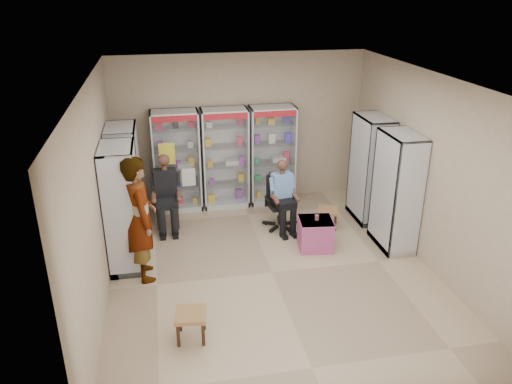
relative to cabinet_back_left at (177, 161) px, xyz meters
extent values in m
plane|color=tan|center=(1.30, -2.73, -1.00)|extent=(6.00, 6.00, 0.00)
cube|color=tan|center=(1.30, 0.27, 0.50)|extent=(5.00, 0.02, 3.00)
cube|color=tan|center=(1.30, -5.73, 0.50)|extent=(5.00, 0.02, 3.00)
cube|color=tan|center=(-1.20, -2.73, 0.50)|extent=(0.02, 6.00, 3.00)
cube|color=tan|center=(3.80, -2.73, 0.50)|extent=(0.02, 6.00, 3.00)
cube|color=silver|center=(1.30, -2.73, 2.00)|extent=(5.00, 6.00, 0.02)
cube|color=#ABADB2|center=(0.00, 0.00, 0.00)|extent=(0.90, 0.50, 2.00)
cube|color=#B2B6BA|center=(0.95, 0.00, 0.00)|extent=(0.90, 0.50, 2.00)
cube|color=silver|center=(1.90, 0.00, 0.00)|extent=(0.90, 0.50, 2.00)
cube|color=#9FA1A6|center=(3.53, -1.13, 0.00)|extent=(0.90, 0.50, 2.00)
cube|color=#B4B7BB|center=(3.53, -2.23, 0.00)|extent=(0.90, 0.50, 2.00)
cube|color=#A8A9AF|center=(-0.93, -0.93, 0.00)|extent=(0.90, 0.50, 2.00)
cube|color=#A7AAAE|center=(-0.93, -2.03, 0.00)|extent=(0.90, 0.50, 2.00)
cube|color=black|center=(-0.25, -0.73, -0.53)|extent=(0.42, 0.42, 0.94)
cube|color=black|center=(1.80, -1.19, -0.51)|extent=(0.61, 0.61, 0.99)
cube|color=#A24175|center=(2.20, -2.09, -0.74)|extent=(0.61, 0.59, 0.53)
cylinder|color=#632508|center=(2.21, -2.09, -0.43)|extent=(0.07, 0.07, 0.09)
cube|color=#A77E46|center=(2.66, -1.38, -0.82)|extent=(0.48, 0.48, 0.37)
cube|color=#A27244|center=(-0.06, -4.05, -0.81)|extent=(0.43, 0.43, 0.39)
imported|color=gray|center=(-0.65, -2.43, -0.02)|extent=(0.59, 0.79, 1.96)
camera|label=1|loc=(-0.25, -9.30, 3.24)|focal=35.00mm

